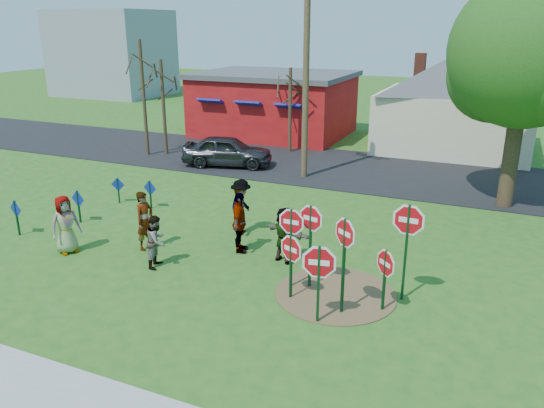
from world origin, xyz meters
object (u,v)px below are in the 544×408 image
(stop_sign_a, at_px, (291,254))
(suv, at_px, (227,151))
(stop_sign_d, at_px, (408,228))
(leafy_tree, at_px, (530,60))
(utility_pole, at_px, (306,73))
(person_a, at_px, (65,225))
(stop_sign_c, at_px, (345,244))
(stop_sign_b, at_px, (311,226))
(person_b, at_px, (145,221))

(stop_sign_a, bearing_deg, suv, 146.96)
(stop_sign_a, xyz_separation_m, stop_sign_d, (2.68, 1.11, 0.71))
(leafy_tree, bearing_deg, utility_pole, 175.33)
(utility_pole, bearing_deg, person_a, -109.06)
(stop_sign_a, xyz_separation_m, leafy_tree, (5.09, 10.18, 4.30))
(suv, height_order, utility_pole, utility_pole)
(stop_sign_a, distance_m, stop_sign_c, 1.56)
(stop_sign_b, height_order, suv, stop_sign_b)
(stop_sign_a, bearing_deg, utility_pole, 130.57)
(person_b, distance_m, utility_pole, 10.59)
(stop_sign_a, height_order, stop_sign_c, stop_sign_c)
(stop_sign_b, xyz_separation_m, person_a, (-7.70, -0.84, -0.86))
(stop_sign_b, bearing_deg, stop_sign_d, 22.70)
(stop_sign_a, bearing_deg, stop_sign_d, 44.45)
(stop_sign_b, relative_size, suv, 0.56)
(stop_sign_b, bearing_deg, utility_pole, 126.07)
(stop_sign_a, relative_size, stop_sign_b, 0.76)
(person_b, height_order, leafy_tree, leafy_tree)
(person_a, xyz_separation_m, utility_pole, (3.79, 10.96, 3.80))
(stop_sign_b, relative_size, person_a, 1.34)
(person_a, bearing_deg, person_b, -35.42)
(stop_sign_a, distance_m, stop_sign_b, 0.97)
(stop_sign_c, height_order, utility_pole, utility_pole)
(utility_pole, distance_m, leafy_tree, 8.83)
(stop_sign_c, relative_size, person_a, 1.42)
(utility_pole, bearing_deg, stop_sign_b, -68.88)
(stop_sign_a, bearing_deg, person_a, -157.51)
(person_a, bearing_deg, utility_pole, 4.91)
(stop_sign_b, xyz_separation_m, person_b, (-5.63, 0.38, -0.84))
(suv, bearing_deg, stop_sign_b, -156.95)
(stop_sign_a, distance_m, leafy_tree, 12.17)
(utility_pole, bearing_deg, suv, 175.48)
(stop_sign_b, relative_size, stop_sign_d, 0.90)
(suv, distance_m, utility_pole, 5.76)
(person_b, relative_size, utility_pole, 0.21)
(suv, xyz_separation_m, utility_pole, (4.19, -0.33, 3.94))
(person_b, xyz_separation_m, leafy_tree, (10.48, 9.03, 4.61))
(stop_sign_c, distance_m, person_a, 8.94)
(stop_sign_d, height_order, suv, stop_sign_d)
(stop_sign_c, bearing_deg, utility_pole, 149.98)
(stop_sign_d, distance_m, leafy_tree, 10.05)
(utility_pole, xyz_separation_m, leafy_tree, (8.76, -0.72, 0.83))
(stop_sign_b, bearing_deg, stop_sign_c, -24.03)
(person_b, xyz_separation_m, suv, (-2.47, 10.07, -0.15))
(utility_pole, bearing_deg, stop_sign_a, -71.39)
(suv, bearing_deg, stop_sign_d, -148.57)
(person_a, bearing_deg, stop_sign_c, -66.81)
(person_b, height_order, utility_pole, utility_pole)
(stop_sign_d, bearing_deg, person_b, -178.13)
(stop_sign_a, height_order, person_b, person_b)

